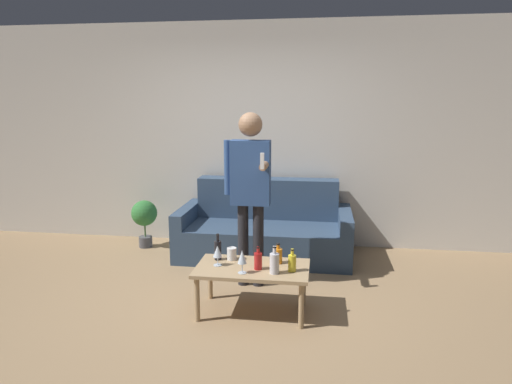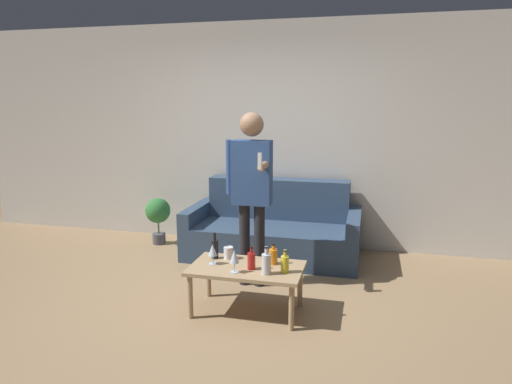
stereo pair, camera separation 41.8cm
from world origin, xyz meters
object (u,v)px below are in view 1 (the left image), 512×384
couch (265,229)px  coffee_table (252,272)px  bottle_orange (258,260)px  person_standing_front (250,184)px

couch → coffee_table: (0.08, -1.51, 0.06)m
couch → coffee_table: couch is taller
coffee_table → bottle_orange: 0.14m
coffee_table → person_standing_front: bearing=100.7°
bottle_orange → person_standing_front: size_ratio=0.12×
couch → bottle_orange: bearing=-85.1°
couch → coffee_table: bearing=-87.0°
coffee_table → bottle_orange: (0.05, -0.05, 0.12)m
couch → person_standing_front: bearing=-92.0°
coffee_table → person_standing_front: person_standing_front is taller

